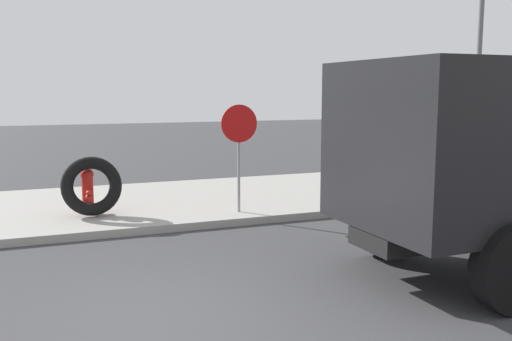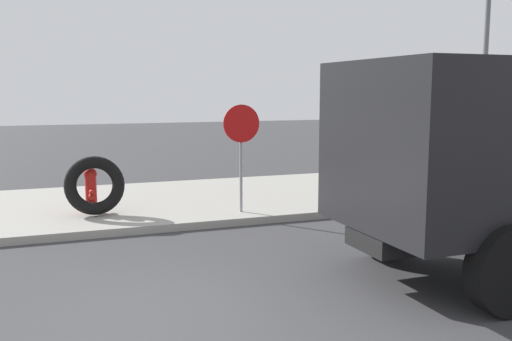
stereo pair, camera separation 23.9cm
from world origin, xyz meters
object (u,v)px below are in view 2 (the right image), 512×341
Objects in this scene: fire_hydrant at (91,189)px; loose_tire at (95,185)px; street_light_pole at (484,83)px; stop_sign at (241,138)px.

loose_tire is (0.05, -0.27, 0.11)m from fire_hydrant.
street_light_pole is (8.81, -0.79, 2.05)m from loose_tire.
stop_sign is 0.41× the size of street_light_pole.
stop_sign reaches higher than fire_hydrant.
fire_hydrant is at bearing 101.35° from loose_tire.
stop_sign is at bearing -19.02° from fire_hydrant.
stop_sign is at bearing -14.43° from loose_tire.
fire_hydrant is 9.18m from street_light_pole.
fire_hydrant is at bearing 173.19° from street_light_pole.
fire_hydrant is 0.29m from loose_tire.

